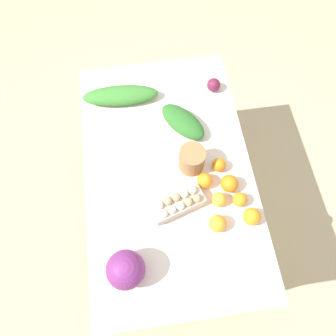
{
  "coord_description": "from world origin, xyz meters",
  "views": [
    {
      "loc": [
        -0.64,
        0.09,
        2.22
      ],
      "look_at": [
        0.0,
        0.0,
        0.77
      ],
      "focal_mm": 35.0,
      "sensor_mm": 36.0,
      "label": 1
    }
  ],
  "objects_px": {
    "paper_bag": "(192,159)",
    "beet_root": "(214,85)",
    "greens_bunch_scallion": "(121,95)",
    "orange_3": "(205,180)",
    "orange_1": "(229,183)",
    "cabbage_purple": "(126,270)",
    "orange_5": "(252,216)",
    "orange_6": "(218,223)",
    "greens_bunch_beet_tops": "(183,122)",
    "egg_carton": "(178,203)",
    "orange_2": "(219,200)",
    "orange_4": "(219,165)",
    "orange_0": "(240,199)"
  },
  "relations": [
    {
      "from": "paper_bag",
      "to": "orange_4",
      "type": "relative_size",
      "value": 1.96
    },
    {
      "from": "greens_bunch_scallion",
      "to": "orange_4",
      "type": "distance_m",
      "value": 0.64
    },
    {
      "from": "cabbage_purple",
      "to": "greens_bunch_beet_tops",
      "type": "relative_size",
      "value": 0.6
    },
    {
      "from": "egg_carton",
      "to": "greens_bunch_beet_tops",
      "type": "distance_m",
      "value": 0.44
    },
    {
      "from": "orange_6",
      "to": "greens_bunch_scallion",
      "type": "bearing_deg",
      "value": 26.12
    },
    {
      "from": "orange_2",
      "to": "orange_3",
      "type": "height_order",
      "value": "orange_3"
    },
    {
      "from": "orange_0",
      "to": "orange_3",
      "type": "height_order",
      "value": "orange_3"
    },
    {
      "from": "paper_bag",
      "to": "orange_1",
      "type": "height_order",
      "value": "paper_bag"
    },
    {
      "from": "greens_bunch_beet_tops",
      "to": "orange_5",
      "type": "xyz_separation_m",
      "value": [
        -0.54,
        -0.23,
        0.0
      ]
    },
    {
      "from": "orange_5",
      "to": "orange_6",
      "type": "height_order",
      "value": "orange_5"
    },
    {
      "from": "orange_1",
      "to": "orange_5",
      "type": "relative_size",
      "value": 1.04
    },
    {
      "from": "egg_carton",
      "to": "greens_bunch_beet_tops",
      "type": "xyz_separation_m",
      "value": [
        0.43,
        -0.09,
        -0.0
      ]
    },
    {
      "from": "orange_0",
      "to": "orange_2",
      "type": "distance_m",
      "value": 0.1
    },
    {
      "from": "paper_bag",
      "to": "orange_0",
      "type": "distance_m",
      "value": 0.29
    },
    {
      "from": "greens_bunch_scallion",
      "to": "orange_0",
      "type": "height_order",
      "value": "greens_bunch_scallion"
    },
    {
      "from": "orange_5",
      "to": "beet_root",
      "type": "bearing_deg",
      "value": 1.77
    },
    {
      "from": "paper_bag",
      "to": "beet_root",
      "type": "distance_m",
      "value": 0.48
    },
    {
      "from": "orange_1",
      "to": "orange_2",
      "type": "height_order",
      "value": "orange_1"
    },
    {
      "from": "cabbage_purple",
      "to": "orange_3",
      "type": "bearing_deg",
      "value": -48.34
    },
    {
      "from": "greens_bunch_beet_tops",
      "to": "orange_5",
      "type": "height_order",
      "value": "orange_5"
    },
    {
      "from": "orange_6",
      "to": "orange_4",
      "type": "bearing_deg",
      "value": -13.18
    },
    {
      "from": "orange_3",
      "to": "greens_bunch_scallion",
      "type": "bearing_deg",
      "value": 33.02
    },
    {
      "from": "paper_bag",
      "to": "orange_3",
      "type": "height_order",
      "value": "paper_bag"
    },
    {
      "from": "greens_bunch_beet_tops",
      "to": "orange_2",
      "type": "relative_size",
      "value": 4.01
    },
    {
      "from": "cabbage_purple",
      "to": "orange_4",
      "type": "xyz_separation_m",
      "value": [
        0.43,
        -0.48,
        -0.05
      ]
    },
    {
      "from": "beet_root",
      "to": "orange_3",
      "type": "bearing_deg",
      "value": 164.24
    },
    {
      "from": "orange_3",
      "to": "orange_1",
      "type": "bearing_deg",
      "value": -106.87
    },
    {
      "from": "paper_bag",
      "to": "orange_2",
      "type": "distance_m",
      "value": 0.23
    },
    {
      "from": "orange_4",
      "to": "orange_5",
      "type": "distance_m",
      "value": 0.29
    },
    {
      "from": "egg_carton",
      "to": "orange_1",
      "type": "relative_size",
      "value": 3.11
    },
    {
      "from": "orange_0",
      "to": "egg_carton",
      "type": "bearing_deg",
      "value": 86.35
    },
    {
      "from": "orange_4",
      "to": "orange_6",
      "type": "height_order",
      "value": "orange_6"
    },
    {
      "from": "beet_root",
      "to": "orange_1",
      "type": "distance_m",
      "value": 0.58
    },
    {
      "from": "cabbage_purple",
      "to": "orange_6",
      "type": "distance_m",
      "value": 0.44
    },
    {
      "from": "orange_0",
      "to": "orange_4",
      "type": "distance_m",
      "value": 0.19
    },
    {
      "from": "beet_root",
      "to": "orange_5",
      "type": "xyz_separation_m",
      "value": [
        -0.74,
        -0.02,
        0.0
      ]
    },
    {
      "from": "cabbage_purple",
      "to": "greens_bunch_beet_tops",
      "type": "bearing_deg",
      "value": -26.93
    },
    {
      "from": "egg_carton",
      "to": "paper_bag",
      "type": "distance_m",
      "value": 0.22
    },
    {
      "from": "paper_bag",
      "to": "orange_5",
      "type": "bearing_deg",
      "value": -144.04
    },
    {
      "from": "paper_bag",
      "to": "orange_1",
      "type": "xyz_separation_m",
      "value": [
        -0.14,
        -0.16,
        -0.02
      ]
    },
    {
      "from": "egg_carton",
      "to": "orange_5",
      "type": "height_order",
      "value": "egg_carton"
    },
    {
      "from": "egg_carton",
      "to": "greens_bunch_beet_tops",
      "type": "height_order",
      "value": "egg_carton"
    },
    {
      "from": "cabbage_purple",
      "to": "orange_3",
      "type": "distance_m",
      "value": 0.54
    },
    {
      "from": "greens_bunch_scallion",
      "to": "orange_4",
      "type": "xyz_separation_m",
      "value": [
        -0.47,
        -0.44,
        -0.01
      ]
    },
    {
      "from": "egg_carton",
      "to": "greens_bunch_scallion",
      "type": "bearing_deg",
      "value": -88.76
    },
    {
      "from": "orange_0",
      "to": "orange_4",
      "type": "relative_size",
      "value": 0.99
    },
    {
      "from": "paper_bag",
      "to": "orange_5",
      "type": "relative_size",
      "value": 1.66
    },
    {
      "from": "paper_bag",
      "to": "orange_2",
      "type": "xyz_separation_m",
      "value": [
        -0.2,
        -0.09,
        -0.03
      ]
    },
    {
      "from": "greens_bunch_scallion",
      "to": "orange_3",
      "type": "xyz_separation_m",
      "value": [
        -0.54,
        -0.35,
        -0.0
      ]
    },
    {
      "from": "orange_3",
      "to": "orange_5",
      "type": "xyz_separation_m",
      "value": [
        -0.2,
        -0.18,
        0.0
      ]
    }
  ]
}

